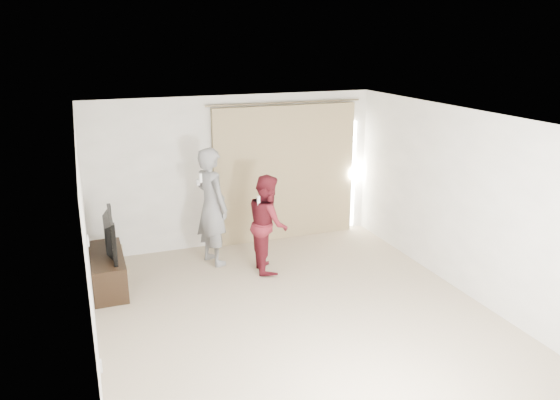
% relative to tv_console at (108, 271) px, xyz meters
% --- Properties ---
extents(floor, '(5.50, 5.50, 0.00)m').
position_rel_tv_console_xyz_m(floor, '(2.27, -1.64, -0.26)').
color(floor, '#C1AC90').
rests_on(floor, ground).
extents(wall_back, '(5.00, 0.04, 2.60)m').
position_rel_tv_console_xyz_m(wall_back, '(2.27, 1.11, 1.04)').
color(wall_back, white).
rests_on(wall_back, ground).
extents(wall_left, '(0.04, 5.50, 2.60)m').
position_rel_tv_console_xyz_m(wall_left, '(-0.23, -1.65, 1.04)').
color(wall_left, white).
rests_on(wall_left, ground).
extents(ceiling, '(5.00, 5.50, 0.01)m').
position_rel_tv_console_xyz_m(ceiling, '(2.27, -1.64, 2.34)').
color(ceiling, white).
rests_on(ceiling, wall_back).
extents(curtain, '(2.80, 0.11, 2.46)m').
position_rel_tv_console_xyz_m(curtain, '(3.18, 1.04, 0.95)').
color(curtain, tan).
rests_on(curtain, ground).
extents(tv_console, '(0.46, 1.33, 0.51)m').
position_rel_tv_console_xyz_m(tv_console, '(0.00, 0.00, 0.00)').
color(tv_console, black).
rests_on(tv_console, ground).
extents(tv, '(0.15, 1.05, 0.61)m').
position_rel_tv_console_xyz_m(tv, '(0.00, 0.00, 0.56)').
color(tv, black).
rests_on(tv, tv_console).
extents(scratching_post, '(0.34, 0.34, 0.45)m').
position_rel_tv_console_xyz_m(scratching_post, '(0.17, 0.46, -0.07)').
color(scratching_post, tan).
rests_on(scratching_post, ground).
extents(person_man, '(0.66, 0.80, 1.90)m').
position_rel_tv_console_xyz_m(person_man, '(1.66, 0.36, 0.69)').
color(person_man, slate).
rests_on(person_man, ground).
extents(person_woman, '(0.67, 0.81, 1.53)m').
position_rel_tv_console_xyz_m(person_woman, '(2.40, -0.21, 0.51)').
color(person_woman, maroon).
rests_on(person_woman, ground).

